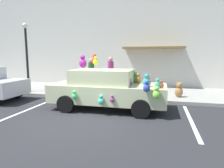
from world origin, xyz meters
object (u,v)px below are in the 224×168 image
(street_lamp_post, at_px, (27,50))
(pedestrian_near_shopfront, at_px, (91,74))
(pedestrian_walking_past, at_px, (111,76))
(plush_covered_car, at_px, (107,88))
(teddy_bear_on_sidewalk, at_px, (179,90))

(street_lamp_post, distance_m, pedestrian_near_shopfront, 3.77)
(pedestrian_walking_past, bearing_deg, pedestrian_near_shopfront, 140.08)
(pedestrian_near_shopfront, relative_size, pedestrian_walking_past, 0.96)
(street_lamp_post, bearing_deg, pedestrian_walking_past, 8.60)
(plush_covered_car, distance_m, pedestrian_near_shopfront, 4.26)
(pedestrian_near_shopfront, height_order, pedestrian_walking_past, pedestrian_walking_past)
(pedestrian_walking_past, bearing_deg, teddy_bear_on_sidewalk, -3.62)
(teddy_bear_on_sidewalk, bearing_deg, street_lamp_post, -176.64)
(pedestrian_near_shopfront, bearing_deg, pedestrian_walking_past, -39.92)
(teddy_bear_on_sidewalk, relative_size, street_lamp_post, 0.20)
(street_lamp_post, height_order, pedestrian_walking_past, street_lamp_post)
(teddy_bear_on_sidewalk, bearing_deg, pedestrian_walking_past, 176.38)
(pedestrian_near_shopfront, distance_m, pedestrian_walking_past, 2.01)
(plush_covered_car, xyz_separation_m, pedestrian_walking_past, (-0.49, 2.46, 0.23))
(teddy_bear_on_sidewalk, xyz_separation_m, pedestrian_walking_past, (-3.37, 0.21, 0.56))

